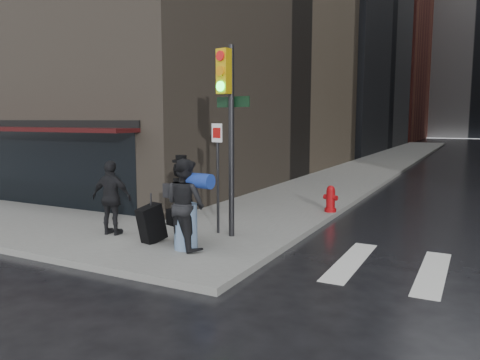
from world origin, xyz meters
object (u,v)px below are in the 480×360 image
at_px(man_overcoat, 176,206).
at_px(man_jeans, 186,204).
at_px(traffic_light, 227,115).
at_px(fire_hydrant, 331,200).
at_px(man_greycoat, 112,198).

distance_m(man_overcoat, man_jeans, 0.62).
xyz_separation_m(man_jeans, traffic_light, (0.28, 1.37, 1.92)).
bearing_deg(man_overcoat, fire_hydrant, -100.03).
relative_size(man_overcoat, man_greycoat, 1.12).
height_order(man_jeans, man_greycoat, man_jeans).
height_order(man_overcoat, fire_hydrant, man_overcoat).
height_order(traffic_light, fire_hydrant, traffic_light).
xyz_separation_m(man_overcoat, man_greycoat, (-1.82, -0.09, 0.05)).
bearing_deg(fire_hydrant, traffic_light, -108.03).
bearing_deg(man_jeans, man_greycoat, 11.11).
relative_size(man_greycoat, traffic_light, 0.40).
distance_m(man_jeans, fire_hydrant, 5.74).
distance_m(man_greycoat, traffic_light, 3.46).
relative_size(man_jeans, traffic_light, 0.44).
height_order(man_jeans, fire_hydrant, man_jeans).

